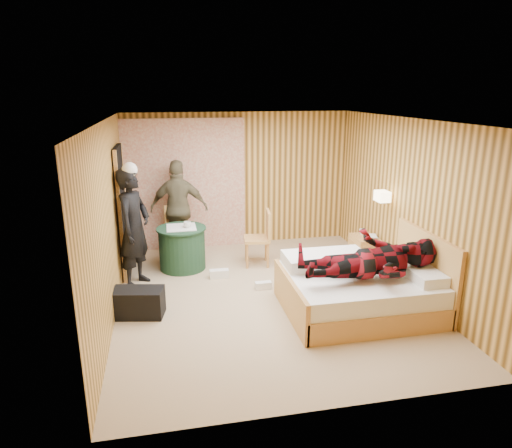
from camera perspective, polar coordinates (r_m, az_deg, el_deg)
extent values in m
cube|color=tan|center=(6.70, 1.40, -9.00)|extent=(4.20, 5.00, 0.01)
cube|color=silver|center=(6.07, 1.56, 12.85)|extent=(4.20, 5.00, 0.01)
cube|color=#E7B258|center=(8.66, -2.22, 5.56)|extent=(4.20, 0.02, 2.50)
cube|color=#E7B258|center=(6.17, -17.92, 0.31)|extent=(0.02, 5.00, 2.50)
cube|color=#E7B258|center=(7.03, 18.42, 2.18)|extent=(0.02, 5.00, 2.50)
cube|color=beige|center=(8.51, -8.83, 4.84)|extent=(2.20, 0.08, 2.40)
cube|color=black|center=(7.56, -16.40, 1.56)|extent=(0.06, 0.90, 2.05)
cylinder|color=gold|center=(7.36, 16.07, 3.38)|extent=(0.18, 0.04, 0.04)
cube|color=#FFEAB2|center=(7.32, 15.51, 3.37)|extent=(0.18, 0.24, 0.16)
cube|color=#EDBD61|center=(6.38, 12.61, -9.36)|extent=(1.90, 1.52, 0.29)
cube|color=white|center=(6.28, 12.75, -7.21)|extent=(1.84, 1.46, 0.24)
cube|color=#EDBD61|center=(6.03, 4.28, -9.29)|extent=(0.06, 1.52, 0.53)
cube|color=#EDBD61|center=(6.67, 20.41, -5.34)|extent=(0.06, 1.52, 1.05)
cube|color=white|center=(6.25, 20.46, -6.14)|extent=(0.36, 0.52, 0.13)
cube|color=white|center=(6.83, 17.34, -3.94)|extent=(0.36, 0.52, 0.13)
cube|color=white|center=(6.45, 8.63, -4.38)|extent=(1.14, 0.57, 0.17)
cube|color=#EDBD61|center=(7.95, 13.35, -3.31)|extent=(0.37, 0.51, 0.51)
cube|color=#EDBD61|center=(7.90, 13.42, -2.19)|extent=(0.39, 0.53, 0.03)
cylinder|color=#1E412B|center=(7.68, -9.20, -3.06)|extent=(0.76, 0.76, 0.69)
cylinder|color=#1E412B|center=(7.58, -9.32, -0.56)|extent=(0.81, 0.81, 0.03)
cube|color=white|center=(7.57, -9.33, -0.41)|extent=(0.54, 0.54, 0.01)
cube|color=#EDBD61|center=(8.19, -9.42, -1.07)|extent=(0.55, 0.55, 0.05)
cube|color=#EDBD61|center=(8.29, -10.03, 0.92)|extent=(0.41, 0.19, 0.46)
cylinder|color=#EDBD61|center=(8.05, -9.95, -3.16)|extent=(0.04, 0.04, 0.43)
cylinder|color=#EDBD61|center=(8.47, -8.76, -2.11)|extent=(0.04, 0.04, 0.43)
cube|color=#EDBD61|center=(7.70, 0.10, -1.89)|extent=(0.48, 0.48, 0.05)
cube|color=#EDBD61|center=(7.64, 1.55, -0.05)|extent=(0.10, 0.43, 0.47)
cylinder|color=#EDBD61|center=(7.93, -1.23, -3.17)|extent=(0.04, 0.04, 0.44)
cylinder|color=#EDBD61|center=(7.63, 1.49, -3.98)|extent=(0.04, 0.04, 0.44)
cube|color=black|center=(6.28, -14.52, -9.49)|extent=(0.72, 0.47, 0.37)
cube|color=white|center=(7.32, -4.62, -6.22)|extent=(0.30, 0.13, 0.13)
cube|color=white|center=(6.91, 0.90, -7.68)|extent=(0.25, 0.10, 0.11)
imported|color=black|center=(7.01, -14.98, -0.51)|extent=(0.66, 0.78, 1.81)
imported|color=#696146|center=(8.19, -9.58, 1.92)|extent=(1.07, 0.59, 1.72)
imported|color=maroon|center=(5.93, 14.30, -3.03)|extent=(0.86, 0.67, 1.77)
imported|color=white|center=(7.82, 13.62, -1.58)|extent=(0.17, 0.23, 0.02)
imported|color=white|center=(7.82, 13.63, -1.44)|extent=(0.22, 0.26, 0.02)
imported|color=white|center=(7.97, 13.10, -0.95)|extent=(0.12, 0.12, 0.09)
imported|color=white|center=(7.51, -8.57, -0.08)|extent=(0.15, 0.15, 0.10)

